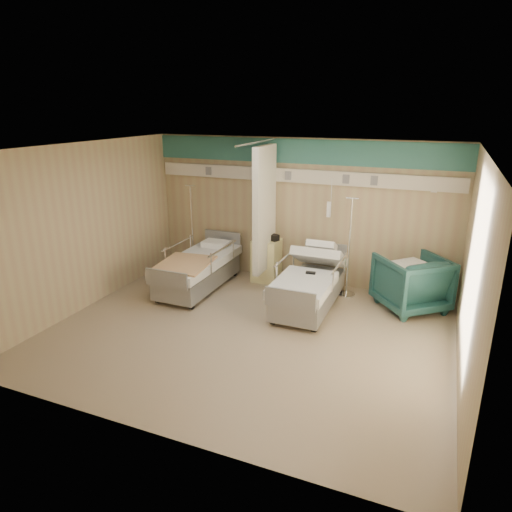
{
  "coord_description": "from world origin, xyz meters",
  "views": [
    {
      "loc": [
        2.55,
        -5.83,
        3.36
      ],
      "look_at": [
        -0.11,
        0.6,
        1.06
      ],
      "focal_mm": 32.0,
      "sensor_mm": 36.0,
      "label": 1
    }
  ],
  "objects_px": {
    "bed_left": "(198,273)",
    "iv_stand_left": "(193,254)",
    "iv_stand_right": "(347,276)",
    "visitor_armchair": "(411,283)",
    "bedside_cabinet": "(266,260)",
    "bed_right": "(309,290)"
  },
  "relations": [
    {
      "from": "bed_left",
      "to": "iv_stand_right",
      "type": "height_order",
      "value": "iv_stand_right"
    },
    {
      "from": "bed_left",
      "to": "iv_stand_left",
      "type": "xyz_separation_m",
      "value": [
        -0.58,
        0.83,
        0.06
      ]
    },
    {
      "from": "iv_stand_left",
      "to": "visitor_armchair",
      "type": "bearing_deg",
      "value": -2.96
    },
    {
      "from": "bed_left",
      "to": "bedside_cabinet",
      "type": "distance_m",
      "value": 1.39
    },
    {
      "from": "visitor_armchair",
      "to": "iv_stand_right",
      "type": "relative_size",
      "value": 0.57
    },
    {
      "from": "iv_stand_right",
      "to": "iv_stand_left",
      "type": "xyz_separation_m",
      "value": [
        -3.28,
        0.07,
        -0.0
      ]
    },
    {
      "from": "visitor_armchair",
      "to": "iv_stand_left",
      "type": "relative_size",
      "value": 0.57
    },
    {
      "from": "visitor_armchair",
      "to": "bedside_cabinet",
      "type": "bearing_deg",
      "value": -45.73
    },
    {
      "from": "bed_right",
      "to": "bed_left",
      "type": "height_order",
      "value": "same"
    },
    {
      "from": "visitor_armchair",
      "to": "iv_stand_right",
      "type": "distance_m",
      "value": 1.15
    },
    {
      "from": "iv_stand_right",
      "to": "iv_stand_left",
      "type": "height_order",
      "value": "iv_stand_right"
    },
    {
      "from": "bed_left",
      "to": "bedside_cabinet",
      "type": "bearing_deg",
      "value": 40.6
    },
    {
      "from": "bed_left",
      "to": "bedside_cabinet",
      "type": "xyz_separation_m",
      "value": [
        1.05,
        0.9,
        0.11
      ]
    },
    {
      "from": "iv_stand_right",
      "to": "visitor_armchair",
      "type": "bearing_deg",
      "value": -8.16
    },
    {
      "from": "bed_right",
      "to": "bed_left",
      "type": "distance_m",
      "value": 2.2
    },
    {
      "from": "bed_left",
      "to": "iv_stand_right",
      "type": "xyz_separation_m",
      "value": [
        2.7,
        0.76,
        0.06
      ]
    },
    {
      "from": "bedside_cabinet",
      "to": "bed_left",
      "type": "bearing_deg",
      "value": -139.4
    },
    {
      "from": "iv_stand_right",
      "to": "bedside_cabinet",
      "type": "bearing_deg",
      "value": 175.22
    },
    {
      "from": "bed_left",
      "to": "visitor_armchair",
      "type": "xyz_separation_m",
      "value": [
        3.83,
        0.6,
        0.16
      ]
    },
    {
      "from": "bedside_cabinet",
      "to": "iv_stand_right",
      "type": "height_order",
      "value": "iv_stand_right"
    },
    {
      "from": "bed_right",
      "to": "visitor_armchair",
      "type": "xyz_separation_m",
      "value": [
        1.63,
        0.6,
        0.16
      ]
    },
    {
      "from": "bed_right",
      "to": "bed_left",
      "type": "xyz_separation_m",
      "value": [
        -2.2,
        0.0,
        0.0
      ]
    }
  ]
}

